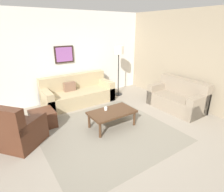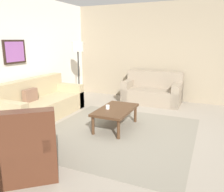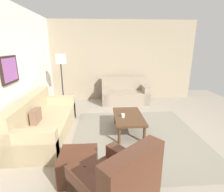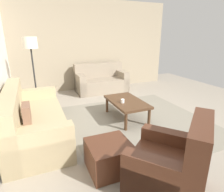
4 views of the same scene
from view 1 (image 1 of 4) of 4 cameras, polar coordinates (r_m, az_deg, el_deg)
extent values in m
plane|color=gray|center=(4.37, -1.53, -11.17)|extent=(8.00, 8.00, 0.00)
cube|color=silver|center=(6.13, -15.19, 11.54)|extent=(6.00, 0.12, 2.80)
cube|color=gray|center=(5.95, 23.84, 10.26)|extent=(0.12, 5.20, 2.80)
cube|color=gray|center=(4.36, -1.53, -11.12)|extent=(2.89, 2.79, 0.01)
cube|color=tan|center=(5.94, -10.31, -0.27)|extent=(2.18, 0.94, 0.42)
cube|color=tan|center=(6.17, -11.79, 2.69)|extent=(2.18, 0.24, 0.88)
cube|color=tan|center=(5.62, -19.61, -1.35)|extent=(0.20, 0.94, 0.62)
cube|color=tan|center=(6.34, -2.19, 2.38)|extent=(0.20, 0.94, 0.62)
cube|color=brown|center=(5.86, -13.05, 2.86)|extent=(0.36, 0.12, 0.28)
cube|color=gray|center=(5.75, 19.19, -1.86)|extent=(0.82, 1.59, 0.42)
cube|color=gray|center=(5.90, 21.17, 0.84)|extent=(0.24, 1.59, 0.88)
cube|color=gray|center=(6.12, 14.18, 1.04)|extent=(0.82, 0.20, 0.62)
cube|color=gray|center=(5.37, 25.15, -3.17)|extent=(0.82, 0.20, 0.62)
cube|color=#4C2819|center=(4.32, -26.66, -10.58)|extent=(1.13, 1.13, 0.44)
cube|color=#4C2819|center=(4.03, -30.08, -9.39)|extent=(0.66, 0.74, 0.95)
cube|color=#4C2819|center=(4.09, -23.47, -10.58)|extent=(0.72, 0.63, 0.60)
cube|color=#4C2819|center=(4.50, -29.88, -8.79)|extent=(0.72, 0.63, 0.60)
cube|color=#4C2819|center=(4.82, -20.75, -6.63)|extent=(0.56, 0.56, 0.40)
cylinder|color=#472D1C|center=(4.09, -3.71, -10.65)|extent=(0.06, 0.06, 0.36)
cylinder|color=#472D1C|center=(4.59, 6.94, -7.02)|extent=(0.06, 0.06, 0.36)
cylinder|color=#472D1C|center=(4.49, -7.13, -7.73)|extent=(0.06, 0.06, 0.36)
cylinder|color=#472D1C|center=(4.95, 3.01, -4.73)|extent=(0.06, 0.06, 0.36)
cube|color=#472D1C|center=(4.41, -0.01, -5.08)|extent=(1.10, 0.64, 0.05)
cylinder|color=white|center=(4.45, -1.95, -3.95)|extent=(0.08, 0.08, 0.08)
cylinder|color=black|center=(6.66, 1.93, 0.61)|extent=(0.28, 0.28, 0.03)
cylinder|color=#262626|center=(6.45, 2.00, 6.54)|extent=(0.04, 0.04, 1.45)
cylinder|color=beige|center=(6.29, 2.10, 14.11)|extent=(0.32, 0.32, 0.26)
cube|color=black|center=(6.05, -14.70, 12.43)|extent=(0.60, 0.04, 0.52)
cube|color=#92539D|center=(6.03, -14.65, 12.42)|extent=(0.52, 0.01, 0.44)
camera|label=2|loc=(2.50, -79.86, -9.85)|focal=36.89mm
camera|label=3|loc=(4.16, -54.71, 7.16)|focal=28.00mm
camera|label=4|loc=(5.23, -47.69, 8.16)|focal=30.56mm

